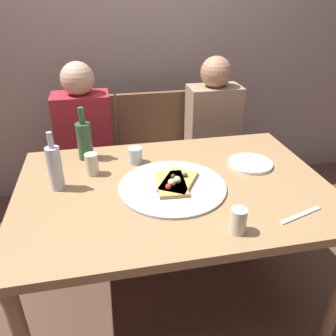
{
  "coord_description": "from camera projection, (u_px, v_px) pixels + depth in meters",
  "views": [
    {
      "loc": [
        -0.3,
        -1.32,
        1.57
      ],
      "look_at": [
        -0.01,
        0.08,
        0.8
      ],
      "focal_mm": 36.06,
      "sensor_mm": 36.0,
      "label": 1
    }
  ],
  "objects": [
    {
      "name": "pizza_tray",
      "position": [
        172.0,
        186.0,
        1.56
      ],
      "size": [
        0.5,
        0.5,
        0.01
      ],
      "primitive_type": "cylinder",
      "color": "#ADADB2",
      "rests_on": "dining_table"
    },
    {
      "name": "pizza_slice_last",
      "position": [
        178.0,
        181.0,
        1.56
      ],
      "size": [
        0.23,
        0.26,
        0.05
      ],
      "color": "tan",
      "rests_on": "pizza_tray"
    },
    {
      "name": "wine_glass",
      "position": [
        135.0,
        155.0,
        1.76
      ],
      "size": [
        0.07,
        0.07,
        0.08
      ],
      "primitive_type": "cylinder",
      "color": "#B7C6BC",
      "rests_on": "dining_table"
    },
    {
      "name": "tumbler_near",
      "position": [
        238.0,
        221.0,
        1.26
      ],
      "size": [
        0.06,
        0.06,
        0.1
      ],
      "primitive_type": "cylinder",
      "color": "beige",
      "rests_on": "dining_table"
    },
    {
      "name": "wine_bottle",
      "position": [
        85.0,
        140.0,
        1.78
      ],
      "size": [
        0.08,
        0.08,
        0.28
      ],
      "color": "#2D5133",
      "rests_on": "dining_table"
    },
    {
      "name": "pizza_slice_extra",
      "position": [
        171.0,
        184.0,
        1.55
      ],
      "size": [
        0.14,
        0.23,
        0.05
      ],
      "color": "tan",
      "rests_on": "pizza_tray"
    },
    {
      "name": "table_knife",
      "position": [
        301.0,
        215.0,
        1.37
      ],
      "size": [
        0.22,
        0.09,
        0.01
      ],
      "primitive_type": "cube",
      "rotation": [
        0.0,
        0.0,
        3.45
      ],
      "color": "#B7B7BC",
      "rests_on": "dining_table"
    },
    {
      "name": "chair_left",
      "position": [
        88.0,
        155.0,
        2.39
      ],
      "size": [
        0.44,
        0.44,
        0.9
      ],
      "rotation": [
        0.0,
        0.0,
        3.14
      ],
      "color": "brown",
      "rests_on": "ground_plane"
    },
    {
      "name": "chair_middle",
      "position": [
        151.0,
        149.0,
        2.47
      ],
      "size": [
        0.44,
        0.44,
        0.9
      ],
      "rotation": [
        0.0,
        0.0,
        3.14
      ],
      "color": "brown",
      "rests_on": "ground_plane"
    },
    {
      "name": "beer_bottle",
      "position": [
        55.0,
        167.0,
        1.5
      ],
      "size": [
        0.06,
        0.06,
        0.28
      ],
      "color": "#B2BCC1",
      "rests_on": "dining_table"
    },
    {
      "name": "guest_in_beanie",
      "position": [
        216.0,
        136.0,
        2.36
      ],
      "size": [
        0.36,
        0.56,
        1.17
      ],
      "rotation": [
        0.0,
        0.0,
        3.14
      ],
      "color": "#937A60",
      "rests_on": "ground_plane"
    },
    {
      "name": "chair_right",
      "position": [
        209.0,
        144.0,
        2.55
      ],
      "size": [
        0.44,
        0.44,
        0.9
      ],
      "rotation": [
        0.0,
        0.0,
        3.14
      ],
      "color": "brown",
      "rests_on": "ground_plane"
    },
    {
      "name": "dining_table",
      "position": [
        174.0,
        198.0,
        1.62
      ],
      "size": [
        1.45,
        0.99,
        0.75
      ],
      "color": "#99754C",
      "rests_on": "ground_plane"
    },
    {
      "name": "back_wall",
      "position": [
        135.0,
        27.0,
        2.48
      ],
      "size": [
        6.0,
        0.1,
        2.6
      ],
      "primitive_type": "cube",
      "color": "gray",
      "rests_on": "ground_plane"
    },
    {
      "name": "tumbler_far",
      "position": [
        92.0,
        164.0,
        1.65
      ],
      "size": [
        0.06,
        0.06,
        0.11
      ],
      "primitive_type": "cylinder",
      "color": "beige",
      "rests_on": "dining_table"
    },
    {
      "name": "plate_stack",
      "position": [
        250.0,
        164.0,
        1.75
      ],
      "size": [
        0.23,
        0.23,
        0.02
      ],
      "primitive_type": "cylinder",
      "color": "white",
      "rests_on": "dining_table"
    },
    {
      "name": "ground_plane",
      "position": [
        173.0,
        295.0,
        1.94
      ],
      "size": [
        8.0,
        8.0,
        0.0
      ],
      "primitive_type": "plane",
      "color": "#513828"
    },
    {
      "name": "guest_in_sweater",
      "position": [
        85.0,
        147.0,
        2.2
      ],
      "size": [
        0.36,
        0.56,
        1.17
      ],
      "rotation": [
        0.0,
        0.0,
        3.14
      ],
      "color": "maroon",
      "rests_on": "ground_plane"
    }
  ]
}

